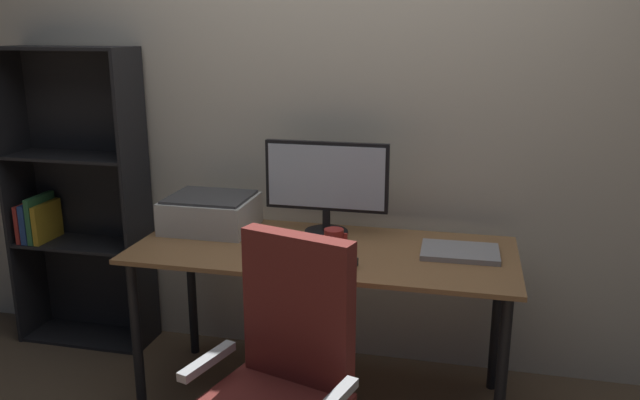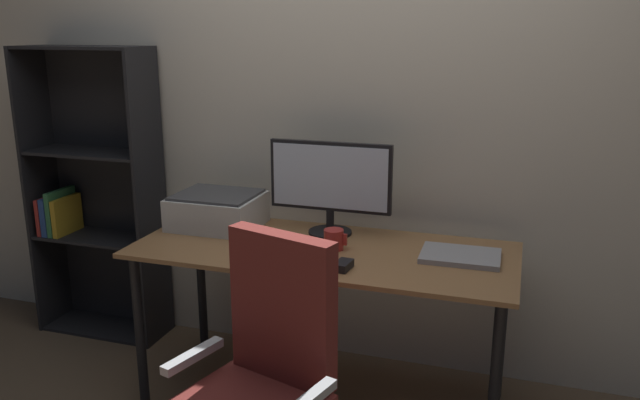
% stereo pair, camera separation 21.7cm
% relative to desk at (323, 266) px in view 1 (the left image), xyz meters
% --- Properties ---
extents(ground_plane, '(12.00, 12.00, 0.00)m').
position_rel_desk_xyz_m(ground_plane, '(0.00, 0.00, -0.66)').
color(ground_plane, brown).
extents(back_wall, '(6.40, 0.10, 2.60)m').
position_rel_desk_xyz_m(back_wall, '(0.00, 0.51, 0.64)').
color(back_wall, beige).
rests_on(back_wall, ground).
extents(desk, '(1.64, 0.69, 0.74)m').
position_rel_desk_xyz_m(desk, '(0.00, 0.00, 0.00)').
color(desk, olive).
rests_on(desk, ground).
extents(monitor, '(0.56, 0.20, 0.43)m').
position_rel_desk_xyz_m(monitor, '(-0.03, 0.20, 0.33)').
color(monitor, black).
rests_on(monitor, desk).
extents(keyboard, '(0.29, 0.12, 0.02)m').
position_rel_desk_xyz_m(keyboard, '(-0.08, -0.20, 0.09)').
color(keyboard, silver).
rests_on(keyboard, desk).
extents(mouse, '(0.07, 0.10, 0.03)m').
position_rel_desk_xyz_m(mouse, '(0.15, -0.21, 0.10)').
color(mouse, black).
rests_on(mouse, desk).
extents(coffee_mug, '(0.10, 0.08, 0.09)m').
position_rel_desk_xyz_m(coffee_mug, '(0.05, -0.00, 0.13)').
color(coffee_mug, '#B72D28').
rests_on(coffee_mug, desk).
extents(laptop, '(0.32, 0.24, 0.02)m').
position_rel_desk_xyz_m(laptop, '(0.58, 0.05, 0.09)').
color(laptop, '#99999E').
rests_on(laptop, desk).
extents(printer, '(0.40, 0.34, 0.16)m').
position_rel_desk_xyz_m(printer, '(-0.57, 0.14, 0.16)').
color(printer, silver).
rests_on(printer, desk).
extents(bookshelf, '(0.71, 0.28, 1.57)m').
position_rel_desk_xyz_m(bookshelf, '(-1.42, 0.34, 0.11)').
color(bookshelf, black).
rests_on(bookshelf, ground).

